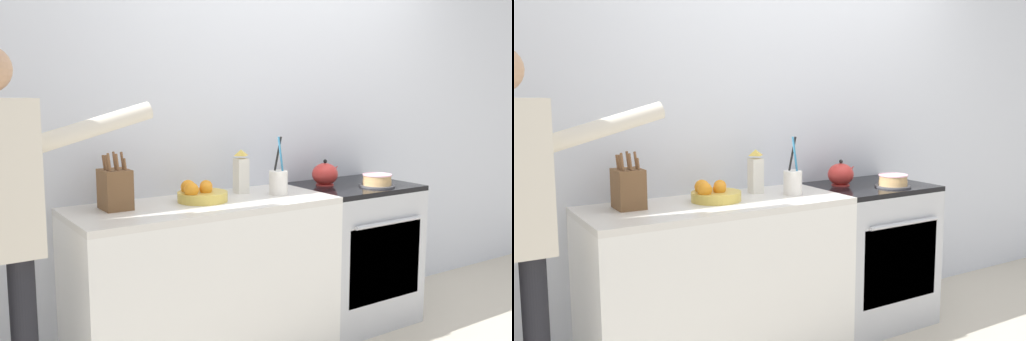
% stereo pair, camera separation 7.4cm
% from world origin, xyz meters
% --- Properties ---
extents(wall_back, '(8.00, 0.04, 2.60)m').
position_xyz_m(wall_back, '(0.00, 0.61, 1.30)').
color(wall_back, silver).
rests_on(wall_back, ground_plane).
extents(counter_cabinet, '(1.43, 0.59, 0.89)m').
position_xyz_m(counter_cabinet, '(-0.71, 0.29, 0.44)').
color(counter_cabinet, white).
rests_on(counter_cabinet, ground_plane).
extents(stove_range, '(0.71, 0.62, 0.89)m').
position_xyz_m(stove_range, '(0.36, 0.29, 0.44)').
color(stove_range, '#B7BABF').
rests_on(stove_range, ground_plane).
extents(layer_cake, '(0.22, 0.22, 0.08)m').
position_xyz_m(layer_cake, '(0.42, 0.15, 0.92)').
color(layer_cake, '#4C4C51').
rests_on(layer_cake, stove_range).
extents(tea_kettle, '(0.20, 0.16, 0.16)m').
position_xyz_m(tea_kettle, '(0.19, 0.37, 0.95)').
color(tea_kettle, red).
rests_on(tea_kettle, stove_range).
extents(knife_block, '(0.13, 0.17, 0.29)m').
position_xyz_m(knife_block, '(-1.16, 0.38, 0.99)').
color(knife_block, brown).
rests_on(knife_block, counter_cabinet).
extents(utensil_crock, '(0.11, 0.11, 0.33)m').
position_xyz_m(utensil_crock, '(-0.25, 0.26, 0.96)').
color(utensil_crock, silver).
rests_on(utensil_crock, counter_cabinet).
extents(fruit_bowl, '(0.27, 0.27, 0.11)m').
position_xyz_m(fruit_bowl, '(-0.71, 0.33, 0.93)').
color(fruit_bowl, gold).
rests_on(fruit_bowl, counter_cabinet).
extents(milk_carton, '(0.07, 0.07, 0.25)m').
position_xyz_m(milk_carton, '(-0.40, 0.43, 1.01)').
color(milk_carton, white).
rests_on(milk_carton, counter_cabinet).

